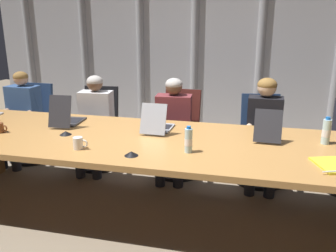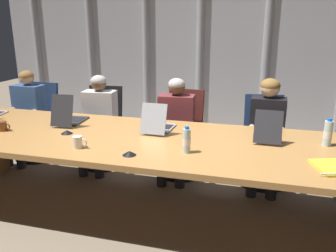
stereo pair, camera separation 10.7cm
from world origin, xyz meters
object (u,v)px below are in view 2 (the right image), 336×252
at_px(person_left_end, 26,111).
at_px(person_right_mid, 267,127).
at_px(office_chair_center, 181,142).
at_px(person_left_mid, 98,117).
at_px(person_center, 175,122).
at_px(laptop_left_mid, 70,118).
at_px(water_bottle_primary, 328,133).
at_px(water_bottle_secondary, 187,141).
at_px(conference_mic_middle, 129,153).
at_px(coffee_mug_near, 78,142).
at_px(conference_mic_left_side, 67,132).
at_px(office_chair_right_mid, 263,150).
at_px(laptop_center, 158,125).
at_px(laptop_right_mid, 268,133).
at_px(office_chair_left_end, 38,129).
at_px(coffee_mug_far, 3,126).
at_px(spiral_notepad, 332,168).
at_px(office_chair_left_mid, 102,135).

relative_size(person_left_end, person_right_mid, 0.98).
bearing_deg(office_chair_center, person_left_mid, -76.84).
relative_size(office_chair_center, person_center, 0.85).
xyz_separation_m(laptop_left_mid, person_right_mid, (1.95, 0.65, -0.13)).
relative_size(person_right_mid, water_bottle_primary, 5.01).
bearing_deg(water_bottle_secondary, person_right_mid, 61.66).
xyz_separation_m(office_chair_center, conference_mic_middle, (-0.07, -1.49, 0.40)).
xyz_separation_m(coffee_mug_near, conference_mic_left_side, (-0.30, 0.32, -0.03)).
relative_size(office_chair_right_mid, person_center, 0.84).
distance_m(laptop_center, person_right_mid, 1.20).
height_order(laptop_right_mid, office_chair_right_mid, laptop_right_mid).
height_order(office_chair_left_end, coffee_mug_near, office_chair_left_end).
height_order(person_right_mid, conference_mic_middle, person_right_mid).
xyz_separation_m(person_center, conference_mic_middle, (-0.03, -1.32, 0.11)).
xyz_separation_m(person_left_end, coffee_mug_near, (1.47, -1.28, 0.14)).
distance_m(office_chair_center, water_bottle_primary, 1.74).
bearing_deg(laptop_center, laptop_left_mid, 91.93).
height_order(office_chair_center, office_chair_right_mid, office_chair_center).
bearing_deg(person_center, laptop_right_mid, 53.28).
bearing_deg(person_left_mid, coffee_mug_far, -29.20).
bearing_deg(office_chair_left_end, coffee_mug_near, 46.55).
distance_m(person_right_mid, water_bottle_secondary, 1.31).
relative_size(person_center, coffee_mug_far, 9.13).
height_order(office_chair_right_mid, conference_mic_left_side, office_chair_right_mid).
bearing_deg(spiral_notepad, laptop_right_mid, 109.48).
bearing_deg(laptop_center, person_left_end, 73.67).
distance_m(laptop_right_mid, person_center, 1.19).
height_order(laptop_right_mid, office_chair_left_mid, laptop_right_mid).
height_order(person_left_mid, person_right_mid, person_right_mid).
bearing_deg(office_chair_right_mid, coffee_mug_near, -54.68).
relative_size(laptop_center, coffee_mug_near, 3.24).
distance_m(office_chair_center, person_left_end, 2.04).
bearing_deg(person_center, laptop_center, -5.20).
xyz_separation_m(office_chair_right_mid, coffee_mug_far, (-2.42, -1.20, 0.43)).
bearing_deg(conference_mic_middle, office_chair_left_end, 141.99).
bearing_deg(person_center, person_left_end, -94.85).
height_order(water_bottle_primary, conference_mic_left_side, water_bottle_primary).
height_order(laptop_center, person_left_end, person_left_end).
bearing_deg(conference_mic_left_side, office_chair_left_end, 135.30).
height_order(laptop_right_mid, person_left_end, person_left_end).
bearing_deg(office_chair_center, laptop_center, 1.02).
bearing_deg(water_bottle_primary, office_chair_right_mid, 120.82).
distance_m(office_chair_right_mid, person_left_end, 2.98).
bearing_deg(office_chair_right_mid, person_center, -89.56).
bearing_deg(spiral_notepad, coffee_mug_near, 163.98).
bearing_deg(spiral_notepad, person_left_mid, 135.10).
distance_m(water_bottle_primary, coffee_mug_far, 2.94).
distance_m(laptop_left_mid, water_bottle_secondary, 1.43).
bearing_deg(office_chair_center, office_chair_left_end, -86.09).
bearing_deg(coffee_mug_near, office_chair_right_mid, 44.05).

